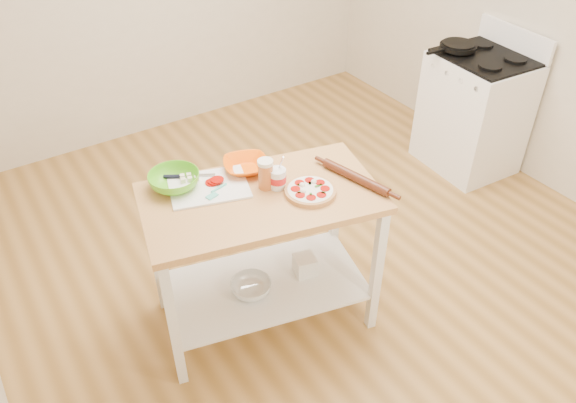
% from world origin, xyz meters
% --- Properties ---
extents(room_shell, '(4.04, 4.54, 2.74)m').
position_xyz_m(room_shell, '(0.00, 0.00, 1.35)').
color(room_shell, '#AD7E40').
rests_on(room_shell, ground).
extents(prep_island, '(1.33, 0.92, 0.90)m').
position_xyz_m(prep_island, '(-0.57, -0.25, 0.65)').
color(prep_island, tan).
rests_on(prep_island, ground).
extents(gas_stove, '(0.63, 0.73, 1.11)m').
position_xyz_m(gas_stove, '(1.70, 0.27, 0.47)').
color(gas_stove, white).
rests_on(gas_stove, ground).
extents(skillet, '(0.44, 0.28, 0.03)m').
position_xyz_m(skillet, '(1.59, 0.46, 0.98)').
color(skillet, black).
rests_on(skillet, gas_stove).
extents(pizza, '(0.26, 0.26, 0.04)m').
position_xyz_m(pizza, '(-0.35, -0.37, 0.92)').
color(pizza, tan).
rests_on(pizza, prep_island).
extents(cutting_board, '(0.47, 0.40, 0.04)m').
position_xyz_m(cutting_board, '(-0.76, -0.04, 0.91)').
color(cutting_board, white).
rests_on(cutting_board, prep_island).
extents(spatula, '(0.14, 0.08, 0.01)m').
position_xyz_m(spatula, '(-0.76, -0.12, 0.92)').
color(spatula, '#54D0BB').
rests_on(spatula, cutting_board).
extents(knife, '(0.25, 0.15, 0.01)m').
position_xyz_m(knife, '(-0.84, 0.10, 0.92)').
color(knife, silver).
rests_on(knife, cutting_board).
extents(orange_bowl, '(0.30, 0.30, 0.06)m').
position_xyz_m(orange_bowl, '(-0.52, -0.01, 0.93)').
color(orange_bowl, '#FF5F03').
rests_on(orange_bowl, prep_island).
extents(green_bowl, '(0.31, 0.31, 0.08)m').
position_xyz_m(green_bowl, '(-0.90, 0.05, 0.94)').
color(green_bowl, '#5AC21D').
rests_on(green_bowl, prep_island).
extents(beer_pint, '(0.08, 0.08, 0.16)m').
position_xyz_m(beer_pint, '(-0.51, -0.20, 0.98)').
color(beer_pint, '#BC622A').
rests_on(beer_pint, prep_island).
extents(yogurt_tub, '(0.09, 0.09, 0.19)m').
position_xyz_m(yogurt_tub, '(-0.46, -0.24, 0.95)').
color(yogurt_tub, white).
rests_on(yogurt_tub, prep_island).
extents(rolling_pin, '(0.15, 0.41, 0.05)m').
position_xyz_m(rolling_pin, '(-0.09, -0.42, 0.92)').
color(rolling_pin, '#532513').
rests_on(rolling_pin, prep_island).
extents(shelf_glass_bowl, '(0.26, 0.26, 0.07)m').
position_xyz_m(shelf_glass_bowl, '(-0.66, -0.26, 0.30)').
color(shelf_glass_bowl, silver).
rests_on(shelf_glass_bowl, prep_island).
extents(shelf_bin, '(0.14, 0.14, 0.12)m').
position_xyz_m(shelf_bin, '(-0.32, -0.30, 0.32)').
color(shelf_bin, white).
rests_on(shelf_bin, prep_island).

